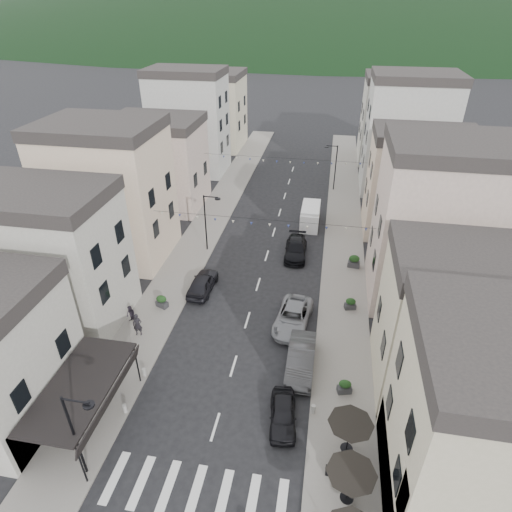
{
  "coord_description": "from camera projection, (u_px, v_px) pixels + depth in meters",
  "views": [
    {
      "loc": [
        5.31,
        -9.79,
        22.13
      ],
      "look_at": [
        -0.04,
        20.12,
        3.5
      ],
      "focal_mm": 30.0,
      "sensor_mm": 36.0,
      "label": 1
    }
  ],
  "objects": [
    {
      "name": "sidewalk_left",
      "position": [
        210.0,
        222.0,
        48.53
      ],
      "size": [
        4.0,
        76.0,
        0.12
      ],
      "primitive_type": "cube",
      "color": "slate",
      "rests_on": "ground"
    },
    {
      "name": "sidewalk_right",
      "position": [
        344.0,
        233.0,
        46.28
      ],
      "size": [
        4.0,
        76.0,
        0.12
      ],
      "primitive_type": "cube",
      "color": "slate",
      "rests_on": "ground"
    },
    {
      "name": "hill_backdrop",
      "position": [
        333.0,
        35.0,
        272.37
      ],
      "size": [
        640.0,
        360.0,
        70.0
      ],
      "primitive_type": "ellipsoid",
      "color": "black",
      "rests_on": "ground"
    },
    {
      "name": "bistro_building",
      "position": [
        512.0,
        442.0,
        19.15
      ],
      "size": [
        10.0,
        8.0,
        10.0
      ],
      "primitive_type": "cube",
      "color": "#B4AE8F",
      "rests_on": "ground"
    },
    {
      "name": "boutique_awning",
      "position": [
        84.0,
        387.0,
        24.24
      ],
      "size": [
        3.77,
        7.5,
        3.28
      ],
      "color": "black",
      "rests_on": "ground"
    },
    {
      "name": "buildings_row_left",
      "position": [
        163.0,
        151.0,
        51.24
      ],
      "size": [
        10.2,
        54.16,
        14.0
      ],
      "color": "#A6A398",
      "rests_on": "ground"
    },
    {
      "name": "buildings_row_right",
      "position": [
        416.0,
        167.0,
        45.82
      ],
      "size": [
        10.2,
        54.16,
        14.5
      ],
      "color": "#B4AE8F",
      "rests_on": "ground"
    },
    {
      "name": "cafe_terrace",
      "position": [
        351.0,
        476.0,
        20.54
      ],
      "size": [
        2.5,
        8.1,
        2.53
      ],
      "color": "black",
      "rests_on": "ground"
    },
    {
      "name": "streetlamp_left_near",
      "position": [
        77.0,
        430.0,
        21.2
      ],
      "size": [
        1.7,
        0.56,
        6.0
      ],
      "color": "black",
      "rests_on": "ground"
    },
    {
      "name": "streetlamp_left_far",
      "position": [
        208.0,
        218.0,
        41.34
      ],
      "size": [
        1.7,
        0.56,
        6.0
      ],
      "color": "black",
      "rests_on": "ground"
    },
    {
      "name": "streetlamp_right_far",
      "position": [
        334.0,
        163.0,
        54.7
      ],
      "size": [
        1.7,
        0.56,
        6.0
      ],
      "color": "black",
      "rests_on": "ground"
    },
    {
      "name": "bollards",
      "position": [
        213.0,
        429.0,
        24.98
      ],
      "size": [
        11.66,
        10.26,
        0.6
      ],
      "color": "gray",
      "rests_on": "ground"
    },
    {
      "name": "bunting_near",
      "position": [
        260.0,
        223.0,
        36.09
      ],
      "size": [
        19.0,
        0.28,
        0.62
      ],
      "color": "black",
      "rests_on": "ground"
    },
    {
      "name": "bunting_far",
      "position": [
        283.0,
        161.0,
        49.52
      ],
      "size": [
        19.0,
        0.28,
        0.62
      ],
      "color": "black",
      "rests_on": "ground"
    },
    {
      "name": "parked_car_a",
      "position": [
        283.0,
        414.0,
        25.61
      ],
      "size": [
        2.02,
        4.06,
        1.33
      ],
      "primitive_type": "imported",
      "rotation": [
        0.0,
        0.0,
        0.12
      ],
      "color": "black",
      "rests_on": "ground"
    },
    {
      "name": "parked_car_b",
      "position": [
        301.0,
        359.0,
        29.21
      ],
      "size": [
        1.83,
        5.2,
        1.71
      ],
      "primitive_type": "imported",
      "rotation": [
        0.0,
        0.0,
        -0.0
      ],
      "color": "#373739",
      "rests_on": "ground"
    },
    {
      "name": "parked_car_c",
      "position": [
        293.0,
        317.0,
        33.15
      ],
      "size": [
        3.05,
        5.67,
        1.51
      ],
      "primitive_type": "imported",
      "rotation": [
        0.0,
        0.0,
        -0.1
      ],
      "color": "gray",
      "rests_on": "ground"
    },
    {
      "name": "parked_car_d",
      "position": [
        296.0,
        249.0,
        42.1
      ],
      "size": [
        2.25,
        5.18,
        1.48
      ],
      "primitive_type": "imported",
      "rotation": [
        0.0,
        0.0,
        0.03
      ],
      "color": "black",
      "rests_on": "ground"
    },
    {
      "name": "parked_car_e",
      "position": [
        203.0,
        283.0,
        37.03
      ],
      "size": [
        1.97,
        4.64,
        1.56
      ],
      "primitive_type": "imported",
      "rotation": [
        0.0,
        0.0,
        3.11
      ],
      "color": "black",
      "rests_on": "ground"
    },
    {
      "name": "delivery_van",
      "position": [
        310.0,
        215.0,
        47.53
      ],
      "size": [
        1.97,
        4.97,
        2.38
      ],
      "rotation": [
        0.0,
        0.0,
        0.0
      ],
      "color": "white",
      "rests_on": "ground"
    },
    {
      "name": "pedestrian_a",
      "position": [
        138.0,
        325.0,
        31.93
      ],
      "size": [
        0.76,
        0.59,
        1.87
      ],
      "primitive_type": "imported",
      "rotation": [
        0.0,
        0.0,
        0.23
      ],
      "color": "black",
      "rests_on": "sidewalk_left"
    },
    {
      "name": "pedestrian_b",
      "position": [
        131.0,
        315.0,
        33.2
      ],
      "size": [
        0.94,
        0.87,
        1.54
      ],
      "primitive_type": "imported",
      "rotation": [
        0.0,
        0.0,
        -0.51
      ],
      "color": "#26202B",
      "rests_on": "sidewalk_left"
    },
    {
      "name": "planter_la",
      "position": [
        124.0,
        349.0,
        30.27
      ],
      "size": [
        1.13,
        0.82,
        1.13
      ],
      "rotation": [
        0.0,
        0.0,
        0.28
      ],
      "color": "#28292B",
      "rests_on": "sidewalk_left"
    },
    {
      "name": "planter_lb",
      "position": [
        162.0,
        301.0,
        35.02
      ],
      "size": [
        1.11,
        0.87,
        1.1
      ],
      "rotation": [
        0.0,
        0.0,
        -0.39
      ],
      "color": "#2E2F31",
      "rests_on": "sidewalk_left"
    },
    {
      "name": "planter_ra",
      "position": [
        345.0,
        387.0,
        27.46
      ],
      "size": [
        1.01,
        0.73,
        1.02
      ],
      "rotation": [
        0.0,
        0.0,
        0.28
      ],
      "color": "#2E2F31",
      "rests_on": "sidewalk_right"
    },
    {
      "name": "planter_rb",
      "position": [
        350.0,
        304.0,
        34.82
      ],
      "size": [
        1.0,
        0.7,
        1.02
      ],
      "rotation": [
        0.0,
        0.0,
        0.24
      ],
      "color": "#303033",
      "rests_on": "sidewalk_right"
    },
    {
      "name": "planter_rc",
      "position": [
        354.0,
        261.0,
        40.15
      ],
      "size": [
        1.17,
        0.73,
        1.25
      ],
      "rotation": [
        0.0,
        0.0,
        -0.11
      ],
      "color": "#313134",
      "rests_on": "sidewalk_right"
    }
  ]
}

